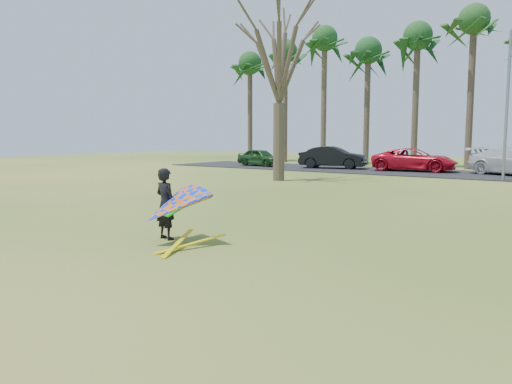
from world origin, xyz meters
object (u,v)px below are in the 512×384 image
Objects in this scene: car_1 at (333,157)px; kite_flyer at (171,207)px; bare_tree_left at (279,52)px; streetlight at (511,98)px; car_2 at (414,160)px; car_0 at (260,157)px.

car_1 is 2.03× the size of kite_flyer.
streetlight is (10.16, 7.00, -2.45)m from bare_tree_left.
kite_flyer reaches higher than car_2.
bare_tree_left is at bearing 114.92° from kite_flyer.
car_1 is 0.88× the size of car_2.
car_1 reaches higher than car_0.
car_0 is 11.85m from car_2.
bare_tree_left is 2.00× the size of car_1.
bare_tree_left is 17.37m from kite_flyer.
streetlight is 1.45× the size of car_2.
kite_flyer is at bearing -98.63° from streetlight.
streetlight is at bearing -91.89° from car_0.
car_2 is (3.83, 10.78, -6.09)m from bare_tree_left.
kite_flyer reaches higher than car_0.
car_0 is (-18.08, 2.28, -3.73)m from streetlight.
car_1 is at bearing 100.93° from bare_tree_left.
car_0 is 1.65× the size of kite_flyer.
car_2 is 25.71m from kite_flyer.
bare_tree_left is at bearing -145.43° from streetlight.
kite_flyer is at bearing -173.63° from car_1.
kite_flyer is at bearing 179.56° from car_2.
bare_tree_left is 11.92m from car_1.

